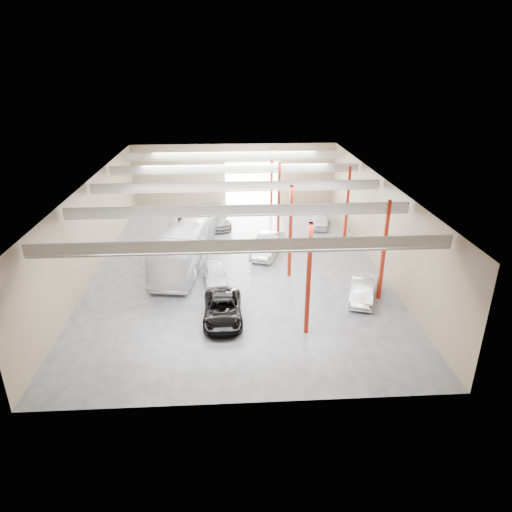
{
  "coord_description": "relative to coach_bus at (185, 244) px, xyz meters",
  "views": [
    {
      "loc": [
        -0.64,
        -33.32,
        15.07
      ],
      "look_at": [
        1.19,
        -3.27,
        2.2
      ],
      "focal_mm": 32.0,
      "sensor_mm": 36.0,
      "label": 1
    }
  ],
  "objects": [
    {
      "name": "car_row_b",
      "position": [
        6.71,
        1.45,
        -0.85
      ],
      "size": [
        3.43,
        5.49,
        1.71
      ],
      "primitive_type": "imported",
      "rotation": [
        0.0,
        0.0,
        -0.34
      ],
      "color": "#B1B1B6",
      "rests_on": "ground"
    },
    {
      "name": "depot_shell",
      "position": [
        4.34,
        -0.23,
        3.27
      ],
      "size": [
        22.12,
        32.12,
        7.06
      ],
      "color": "#46464B",
      "rests_on": "ground"
    },
    {
      "name": "car_right_near",
      "position": [
        12.51,
        -6.83,
        -0.98
      ],
      "size": [
        2.87,
        4.66,
        1.45
      ],
      "primitive_type": "imported",
      "rotation": [
        0.0,
        0.0,
        -0.33
      ],
      "color": "#BABABF",
      "rests_on": "ground"
    },
    {
      "name": "car_row_a",
      "position": [
        2.41,
        -3.75,
        -1.01
      ],
      "size": [
        2.08,
        4.21,
        1.38
      ],
      "primitive_type": "imported",
      "rotation": [
        0.0,
        0.0,
        0.11
      ],
      "color": "silver",
      "rests_on": "ground"
    },
    {
      "name": "coach_bus",
      "position": [
        0.0,
        0.0,
        0.0
      ],
      "size": [
        4.52,
        12.49,
        3.4
      ],
      "primitive_type": "imported",
      "rotation": [
        0.0,
        0.0,
        -0.14
      ],
      "color": "silver",
      "rests_on": "ground"
    },
    {
      "name": "car_right_far",
      "position": [
        12.51,
        8.28,
        -0.97
      ],
      "size": [
        2.78,
        4.62,
        1.47
      ],
      "primitive_type": "imported",
      "rotation": [
        0.0,
        0.0,
        -0.26
      ],
      "color": "silver",
      "rests_on": "ground"
    },
    {
      "name": "car_row_c",
      "position": [
        2.21,
        9.19,
        -0.88
      ],
      "size": [
        3.45,
        6.0,
        1.64
      ],
      "primitive_type": "imported",
      "rotation": [
        0.0,
        0.0,
        0.22
      ],
      "color": "slate",
      "rests_on": "ground"
    },
    {
      "name": "black_sedan",
      "position": [
        3.0,
        -8.95,
        -0.98
      ],
      "size": [
        2.44,
        5.23,
        1.45
      ],
      "primitive_type": "imported",
      "rotation": [
        0.0,
        0.0,
        0.01
      ],
      "color": "black",
      "rests_on": "ground"
    }
  ]
}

